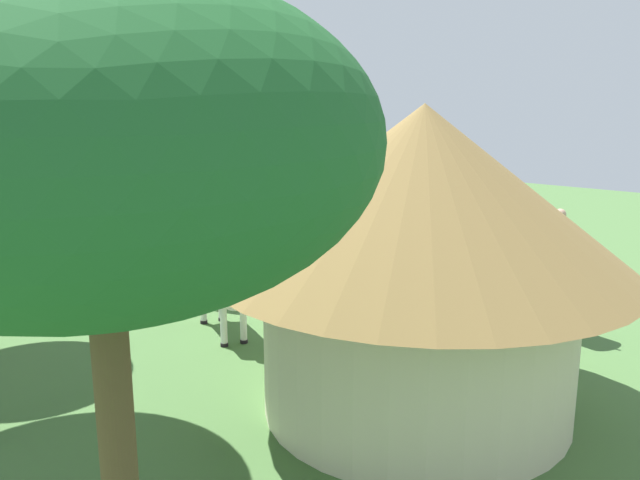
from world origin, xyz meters
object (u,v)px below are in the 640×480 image
at_px(striped_lounge_chair, 406,306).
at_px(zebra_nearest_camera, 222,282).
at_px(patio_dining_table, 234,247).
at_px(patio_chair_near_lawn, 183,260).
at_px(thatched_hut, 420,241).
at_px(zebra_toward_hut, 532,268).
at_px(patio_chair_west_end, 280,260).
at_px(guest_behind_table, 310,225).
at_px(zebra_by_umbrella, 446,237).
at_px(acacia_tree_right_background, 95,144).
at_px(patio_chair_east_end, 245,241).
at_px(standing_watcher, 558,242).
at_px(guest_beside_umbrella, 141,236).
at_px(shade_umbrella, 232,160).

relative_size(striped_lounge_chair, zebra_nearest_camera, 0.41).
relative_size(patio_dining_table, patio_chair_near_lawn, 1.55).
xyz_separation_m(thatched_hut, zebra_nearest_camera, (3.89, -0.26, -1.30)).
xyz_separation_m(zebra_nearest_camera, zebra_toward_hut, (-3.83, -3.72, 0.11)).
bearing_deg(patio_chair_west_end, guest_behind_table, 9.45).
distance_m(zebra_nearest_camera, zebra_toward_hut, 5.34).
relative_size(patio_chair_west_end, zebra_toward_hut, 0.40).
distance_m(guest_behind_table, zebra_by_umbrella, 3.29).
relative_size(patio_chair_west_end, striped_lounge_chair, 1.07).
height_order(guest_behind_table, striped_lounge_chair, guest_behind_table).
bearing_deg(guest_behind_table, acacia_tree_right_background, -48.87).
xyz_separation_m(zebra_toward_hut, acacia_tree_right_background, (-0.64, 8.75, 2.70)).
xyz_separation_m(patio_chair_east_end, striped_lounge_chair, (-5.19, 1.11, -0.27)).
height_order(thatched_hut, standing_watcher, thatched_hut).
distance_m(patio_dining_table, patio_chair_east_end, 1.21).
height_order(patio_chair_west_end, guest_beside_umbrella, guest_beside_umbrella).
xyz_separation_m(zebra_by_umbrella, acacia_tree_right_background, (-3.09, 10.23, 2.76)).
relative_size(shade_umbrella, patio_chair_west_end, 4.38).
xyz_separation_m(patio_dining_table, striped_lounge_chair, (-4.51, 0.11, -0.40)).
bearing_deg(guest_behind_table, shade_umbrella, -101.61).
bearing_deg(patio_chair_east_end, zebra_nearest_camera, 96.62).
xyz_separation_m(standing_watcher, zebra_by_umbrella, (2.12, 0.74, -0.07)).
height_order(striped_lounge_chair, zebra_toward_hut, zebra_toward_hut).
bearing_deg(acacia_tree_right_background, zebra_nearest_camera, -48.38).
distance_m(patio_chair_west_end, acacia_tree_right_background, 10.26).
bearing_deg(guest_beside_umbrella, striped_lounge_chair, 124.72).
height_order(patio_chair_east_end, guest_beside_umbrella, guest_beside_umbrella).
height_order(patio_chair_west_end, zebra_nearest_camera, zebra_nearest_camera).
bearing_deg(standing_watcher, zebra_toward_hut, 171.29).
bearing_deg(patio_chair_near_lawn, zebra_nearest_camera, -8.98).
distance_m(thatched_hut, patio_dining_table, 7.17).
bearing_deg(zebra_by_umbrella, striped_lounge_chair, 107.69).
xyz_separation_m(guest_behind_table, zebra_nearest_camera, (-1.84, 4.50, -0.03)).
relative_size(patio_chair_west_end, patio_chair_near_lawn, 1.00).
distance_m(patio_chair_east_end, standing_watcher, 7.06).
xyz_separation_m(patio_chair_west_end, patio_chair_east_end, (1.87, -0.81, 0.00)).
bearing_deg(standing_watcher, shade_umbrella, 101.67).
relative_size(thatched_hut, guest_behind_table, 3.34).
relative_size(patio_chair_west_end, guest_beside_umbrella, 0.56).
distance_m(zebra_toward_hut, acacia_tree_right_background, 9.18).
height_order(guest_behind_table, zebra_toward_hut, guest_behind_table).
bearing_deg(guest_beside_umbrella, acacia_tree_right_background, 75.33).
xyz_separation_m(patio_chair_near_lawn, zebra_nearest_camera, (-2.87, 1.52, 0.40)).
bearing_deg(acacia_tree_right_background, thatched_hut, -83.04).
distance_m(zebra_nearest_camera, acacia_tree_right_background, 7.29).
distance_m(patio_chair_east_end, guest_beside_umbrella, 2.57).
height_order(thatched_hut, patio_chair_west_end, thatched_hut).
bearing_deg(guest_beside_umbrella, zebra_by_umbrella, 149.26).
bearing_deg(patio_chair_near_lawn, zebra_by_umbrella, 59.85).
relative_size(zebra_by_umbrella, acacia_tree_right_background, 0.44).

